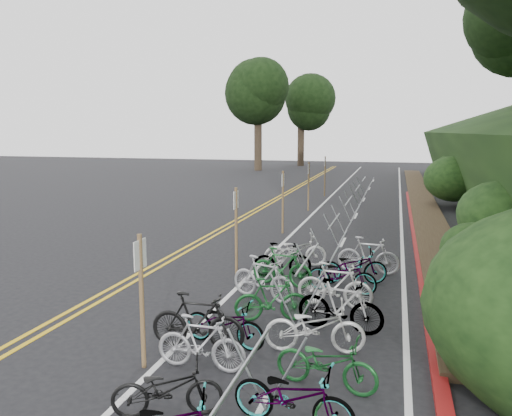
{
  "coord_description": "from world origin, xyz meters",
  "views": [
    {
      "loc": [
        4.87,
        -8.13,
        4.05
      ],
      "look_at": [
        0.06,
        9.0,
        1.3
      ],
      "focal_mm": 35.0,
      "sensor_mm": 36.0,
      "label": 1
    }
  ],
  "objects": [
    {
      "name": "ground",
      "position": [
        0.0,
        0.0,
        0.0
      ],
      "size": [
        120.0,
        120.0,
        0.0
      ],
      "primitive_type": "plane",
      "color": "black",
      "rests_on": "ground"
    },
    {
      "name": "road_markings",
      "position": [
        0.63,
        10.1,
        0.0
      ],
      "size": [
        7.47,
        80.0,
        0.01
      ],
      "color": "gold",
      "rests_on": "ground"
    },
    {
      "name": "red_curb",
      "position": [
        5.7,
        12.0,
        0.05
      ],
      "size": [
        0.25,
        28.0,
        0.1
      ],
      "primitive_type": "cube",
      "color": "maroon",
      "rests_on": "ground"
    },
    {
      "name": "bike_rack_front",
      "position": [
        3.2,
        -3.27,
        0.93
      ],
      "size": [
        1.18,
        3.43,
        1.25
      ],
      "color": "gray",
      "rests_on": "ground"
    },
    {
      "name": "bike_racks_rest",
      "position": [
        3.0,
        13.0,
        0.85
      ],
      "size": [
        1.14,
        23.0,
        1.17
      ],
      "color": "gray",
      "rests_on": "ground"
    },
    {
      "name": "signpost_near",
      "position": [
        0.81,
        -0.84,
        1.35
      ],
      "size": [
        0.08,
        0.4,
        2.36
      ],
      "color": "brown",
      "rests_on": "ground"
    },
    {
      "name": "signposts_rest",
      "position": [
        0.6,
        14.0,
        1.43
      ],
      "size": [
        0.08,
        18.4,
        2.5
      ],
      "color": "brown",
      "rests_on": "ground"
    },
    {
      "name": "bike_front",
      "position": [
        1.43,
        0.09,
        0.55
      ],
      "size": [
        0.57,
        1.84,
        1.1
      ],
      "primitive_type": "imported",
      "rotation": [
        0.0,
        0.0,
        1.6
      ],
      "color": "black",
      "rests_on": "ground"
    },
    {
      "name": "bike_valet",
      "position": [
        2.97,
        1.82,
        0.48
      ],
      "size": [
        3.24,
        11.18,
        1.08
      ],
      "color": "slate",
      "rests_on": "ground"
    }
  ]
}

